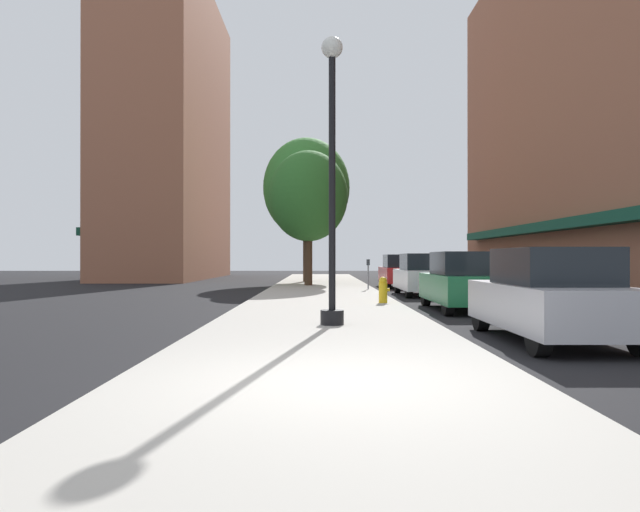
% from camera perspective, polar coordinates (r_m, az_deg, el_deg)
% --- Properties ---
extents(ground_plane, '(90.00, 90.00, 0.00)m').
position_cam_1_polar(ground_plane, '(24.90, 9.63, -3.61)').
color(ground_plane, black).
extents(sidewalk_slab, '(4.80, 50.00, 0.12)m').
position_cam_1_polar(sidewalk_slab, '(25.56, 0.36, -3.39)').
color(sidewalk_slab, '#B7B2A8').
rests_on(sidewalk_slab, ground).
extents(building_right_brick, '(6.80, 40.00, 21.12)m').
position_cam_1_polar(building_right_brick, '(33.49, 28.02, 15.50)').
color(building_right_brick, '#9E6047').
rests_on(building_right_brick, ground).
extents(building_far_background, '(6.80, 18.00, 20.96)m').
position_cam_1_polar(building_far_background, '(45.77, -13.89, 11.11)').
color(building_far_background, '#9E6047').
rests_on(building_far_background, ground).
extents(lamppost, '(0.48, 0.48, 5.90)m').
position_cam_1_polar(lamppost, '(12.28, 1.39, 7.85)').
color(lamppost, black).
rests_on(lamppost, sidewalk_slab).
extents(fire_hydrant, '(0.33, 0.26, 0.79)m').
position_cam_1_polar(fire_hydrant, '(18.23, 6.29, -3.23)').
color(fire_hydrant, gold).
rests_on(fire_hydrant, sidewalk_slab).
extents(parking_meter_near, '(0.14, 0.09, 1.31)m').
position_cam_1_polar(parking_meter_near, '(26.09, 4.86, -1.37)').
color(parking_meter_near, slate).
rests_on(parking_meter_near, sidewalk_slab).
extents(tree_near, '(5.07, 5.07, 8.41)m').
position_cam_1_polar(tree_near, '(35.10, -1.08, 6.53)').
color(tree_near, '#422D1E').
rests_on(tree_near, sidewalk_slab).
extents(tree_mid, '(3.98, 3.98, 6.79)m').
position_cam_1_polar(tree_mid, '(30.13, -0.90, 5.73)').
color(tree_mid, '#422D1E').
rests_on(tree_mid, sidewalk_slab).
extents(car_silver, '(1.80, 4.30, 1.66)m').
position_cam_1_polar(car_silver, '(11.26, 21.40, -3.62)').
color(car_silver, black).
rests_on(car_silver, ground).
extents(car_green, '(1.80, 4.30, 1.66)m').
position_cam_1_polar(car_green, '(17.28, 13.82, -2.43)').
color(car_green, black).
rests_on(car_green, ground).
extents(car_white, '(1.80, 4.30, 1.66)m').
position_cam_1_polar(car_white, '(23.87, 10.02, -1.82)').
color(car_white, black).
rests_on(car_white, ground).
extents(car_red, '(1.80, 4.30, 1.66)m').
position_cam_1_polar(car_red, '(30.32, 7.92, -1.47)').
color(car_red, black).
rests_on(car_red, ground).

